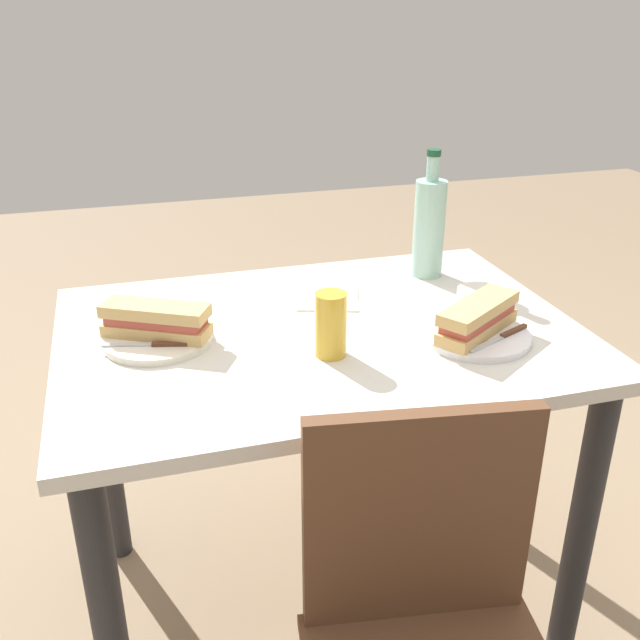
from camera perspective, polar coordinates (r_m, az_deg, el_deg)
name	(u,v)px	position (r m, az deg, el deg)	size (l,w,h in m)	color
ground_plane	(320,599)	(1.98, 0.00, -21.30)	(8.00, 8.00, 0.00)	#8C755B
dining_table	(320,382)	(1.59, 0.00, -4.93)	(1.09, 0.77, 0.77)	beige
plate_near	(158,339)	(1.50, -12.75, -1.46)	(0.22, 0.22, 0.01)	silver
baguette_sandwich_near	(156,320)	(1.49, -12.90, -0.02)	(0.22, 0.16, 0.07)	tan
knife_near	(153,345)	(1.46, -13.15, -1.92)	(0.18, 0.05, 0.01)	silver
plate_far	(476,336)	(1.51, 12.28, -1.24)	(0.22, 0.22, 0.01)	white
baguette_sandwich_far	(478,318)	(1.49, 12.42, 0.19)	(0.22, 0.18, 0.07)	tan
knife_far	(502,337)	(1.50, 14.25, -1.28)	(0.17, 0.08, 0.01)	silver
water_bottle	(429,226)	(1.80, 8.66, 7.40)	(0.08, 0.08, 0.31)	#99C6B7
beer_glass	(331,325)	(1.39, 0.86, -0.36)	(0.06, 0.06, 0.13)	gold
olive_bowl	(480,296)	(1.69, 12.57, 1.89)	(0.11, 0.11, 0.03)	silver
paper_napkin	(328,299)	(1.67, 0.64, 1.68)	(0.14, 0.14, 0.00)	white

